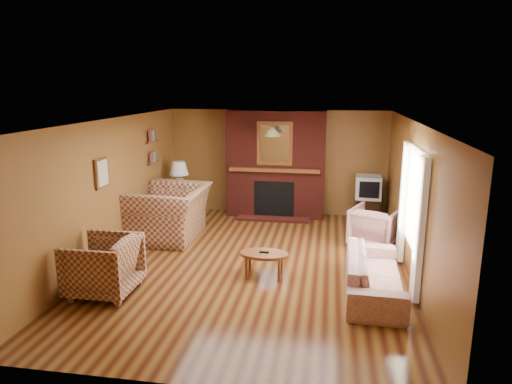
% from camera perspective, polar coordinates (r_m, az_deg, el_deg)
% --- Properties ---
extents(floor, '(6.50, 6.50, 0.00)m').
position_cam_1_polar(floor, '(7.79, -0.31, -9.03)').
color(floor, '#3F1B0D').
rests_on(floor, ground).
extents(ceiling, '(6.50, 6.50, 0.00)m').
position_cam_1_polar(ceiling, '(7.23, -0.33, 8.86)').
color(ceiling, silver).
rests_on(ceiling, wall_back).
extents(wall_back, '(6.50, 0.00, 6.50)m').
position_cam_1_polar(wall_back, '(10.57, 2.65, 3.72)').
color(wall_back, brown).
rests_on(wall_back, floor).
extents(wall_front, '(6.50, 0.00, 6.50)m').
position_cam_1_polar(wall_front, '(4.41, -7.56, -10.39)').
color(wall_front, brown).
rests_on(wall_front, floor).
extents(wall_left, '(0.00, 6.50, 6.50)m').
position_cam_1_polar(wall_left, '(8.21, -17.80, 0.27)').
color(wall_left, brown).
rests_on(wall_left, floor).
extents(wall_right, '(0.00, 6.50, 6.50)m').
position_cam_1_polar(wall_right, '(7.43, 19.06, -1.14)').
color(wall_right, brown).
rests_on(wall_right, floor).
extents(fireplace, '(2.20, 0.82, 2.40)m').
position_cam_1_polar(fireplace, '(10.31, 2.47, 3.38)').
color(fireplace, '#4F1611').
rests_on(fireplace, floor).
extents(window_right, '(0.10, 1.85, 2.00)m').
position_cam_1_polar(window_right, '(7.25, 18.89, -2.08)').
color(window_right, beige).
rests_on(window_right, wall_right).
extents(bookshelf, '(0.09, 0.55, 0.71)m').
position_cam_1_polar(bookshelf, '(9.80, -12.68, 5.40)').
color(bookshelf, brown).
rests_on(bookshelf, wall_left).
extents(botanical_print, '(0.05, 0.40, 0.50)m').
position_cam_1_polar(botanical_print, '(7.86, -18.74, 2.26)').
color(botanical_print, brown).
rests_on(botanical_print, wall_left).
extents(pendant_light, '(0.36, 0.36, 0.48)m').
position_cam_1_polar(pendant_light, '(9.53, 2.02, 7.52)').
color(pendant_light, black).
rests_on(pendant_light, ceiling).
extents(plaid_loveseat, '(1.38, 1.57, 1.02)m').
position_cam_1_polar(plaid_loveseat, '(9.09, -10.71, -2.56)').
color(plaid_loveseat, maroon).
rests_on(plaid_loveseat, floor).
extents(plaid_armchair, '(0.93, 0.91, 0.85)m').
position_cam_1_polar(plaid_armchair, '(6.98, -18.57, -8.75)').
color(plaid_armchair, maroon).
rests_on(plaid_armchair, floor).
extents(floral_sofa, '(0.84, 2.02, 0.58)m').
position_cam_1_polar(floral_sofa, '(6.92, 14.52, -9.82)').
color(floral_sofa, beige).
rests_on(floral_sofa, floor).
extents(floral_armchair, '(1.07, 1.08, 0.75)m').
position_cam_1_polar(floral_armchair, '(8.79, 14.64, -4.23)').
color(floral_armchair, beige).
rests_on(floral_armchair, floor).
extents(coffee_table, '(0.77, 0.48, 0.41)m').
position_cam_1_polar(coffee_table, '(7.22, 1.01, -8.02)').
color(coffee_table, brown).
rests_on(coffee_table, floor).
extents(side_table, '(0.45, 0.45, 0.59)m').
position_cam_1_polar(side_table, '(10.46, -9.44, -1.62)').
color(side_table, brown).
rests_on(side_table, floor).
extents(table_lamp, '(0.42, 0.42, 0.70)m').
position_cam_1_polar(table_lamp, '(10.30, -9.59, 2.07)').
color(table_lamp, silver).
rests_on(table_lamp, side_table).
extents(tv_stand, '(0.53, 0.49, 0.54)m').
position_cam_1_polar(tv_stand, '(10.30, 13.70, -2.22)').
color(tv_stand, black).
rests_on(tv_stand, floor).
extents(crt_tv, '(0.56, 0.56, 0.50)m').
position_cam_1_polar(crt_tv, '(10.17, 13.86, 0.59)').
color(crt_tv, '#AEB1B6').
rests_on(crt_tv, tv_stand).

